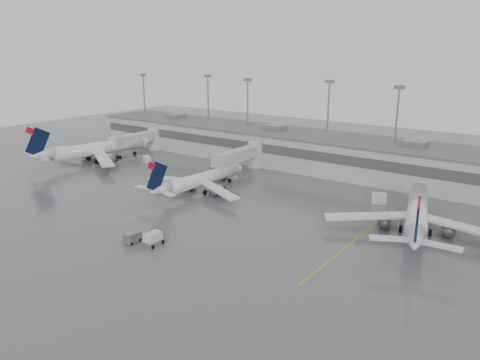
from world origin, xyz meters
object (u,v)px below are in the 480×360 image
Objects in this scene: jet_mid_right at (417,214)px; baggage_tug at (153,240)px; jet_mid_left at (200,179)px; jet_far_left at (94,149)px.

jet_mid_right reaches higher than baggage_tug.
jet_mid_left is 0.88× the size of jet_mid_right.
jet_mid_left is 8.71× the size of baggage_tug.
jet_mid_left reaches higher than baggage_tug.
jet_mid_right is at bearing 10.83° from jet_far_left.
baggage_tug is at bearing -61.14° from jet_mid_left.
jet_far_left is at bearing 165.27° from jet_mid_right.
jet_mid_left is 42.02m from jet_mid_right.
baggage_tug is at bearing -151.82° from jet_mid_right.
jet_mid_right is at bearing 8.46° from jet_mid_left.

